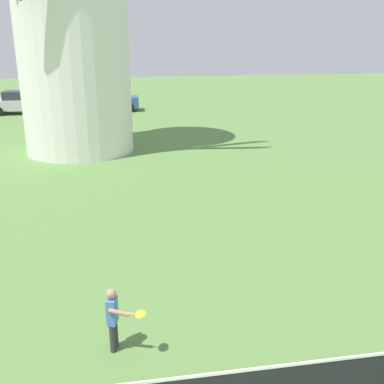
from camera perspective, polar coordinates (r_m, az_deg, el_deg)
The scene contains 3 objects.
player_far at distance 8.06m, azimuth -9.67°, elevation -14.94°, with size 0.68×0.62×1.16m.
parked_car_silver at distance 34.36m, azimuth -20.28°, elevation 10.47°, with size 4.33×1.94×1.56m.
parked_car_blue at distance 34.02m, azimuth -10.02°, elevation 11.25°, with size 3.96×2.01×1.56m.
Camera 1 is at (-1.34, -2.99, 5.10)m, focal length 42.91 mm.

